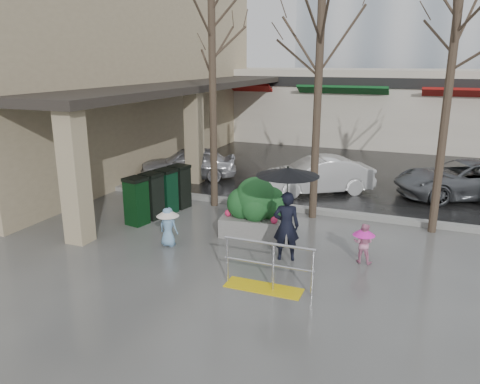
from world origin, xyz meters
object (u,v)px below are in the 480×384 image
Objects in this scene: handrail at (267,272)px; tree_mideast at (454,45)px; car_c at (464,179)px; woman at (287,200)px; car_a at (188,163)px; planter at (256,208)px; car_b at (317,175)px; news_boxes at (159,193)px; tree_midwest at (321,31)px; child_pink at (363,240)px; tree_west at (212,39)px; child_blue at (168,223)px.

tree_mideast is (3.14, 4.80, 4.48)m from handrail.
car_c is at bearing 64.89° from handrail.
car_a is (-5.68, 6.01, -0.82)m from woman.
handrail is 0.29× the size of tree_mideast.
car_b is at bearing 82.73° from planter.
car_c is (8.55, 5.42, -0.05)m from news_boxes.
news_boxes is at bearing -160.69° from tree_midwest.
planter reaches higher than car_c.
tree_midwest is 2.82× the size of news_boxes.
planter is 4.68m from car_b.
car_a is at bearing 153.52° from tree_midwest.
car_a is (-8.87, 2.78, -4.23)m from tree_mideast.
planter is 0.52× the size of car_a.
woman is 8.31m from car_a.
planter reaches higher than car_a.
car_a is 5.10m from car_b.
child_pink is at bearing 51.43° from handrail.
planter is at bearing -43.21° from tree_west.
child_blue is (-2.85, -3.50, -4.63)m from tree_midwest.
news_boxes is 0.67× the size of car_a.
tree_midwest is 1.89× the size of car_a.
tree_midwest reaches higher than car_a.
woman is 0.61× the size of car_a.
car_b is at bearing -109.01° from child_blue.
tree_west reaches higher than car_a.
tree_midwest is 5.73m from child_pink.
car_a is 0.82× the size of car_c.
planter is at bearing -67.78° from car_c.
planter is (-2.87, 0.74, 0.22)m from child_pink.
planter is 3.28m from news_boxes.
car_c is (7.44, 3.91, -4.45)m from tree_west.
handrail is 1.90m from woman.
handrail is at bearing -25.05° from news_boxes.
tree_mideast is 2.90× the size of woman.
car_a is (-2.37, 2.78, -4.45)m from tree_west.
tree_midwest is 6.95× the size of child_blue.
tree_midwest is 3.12× the size of woman.
car_b is at bearing -100.77° from car_c.
woman is 0.59× the size of car_b.
car_a is (-7.37, 5.52, 0.09)m from child_pink.
tree_west is 9.52m from car_c.
news_boxes is 5.65m from car_b.
tree_midwest reaches higher than tree_west.
planter is at bearing -117.99° from tree_midwest.
news_boxes reaches higher than child_pink.
tree_west reaches higher than planter.
car_a is 0.97× the size of car_b.
planter is at bearing -155.33° from tree_mideast.
news_boxes is 0.55× the size of car_c.
tree_mideast is 2.62× the size of news_boxes.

